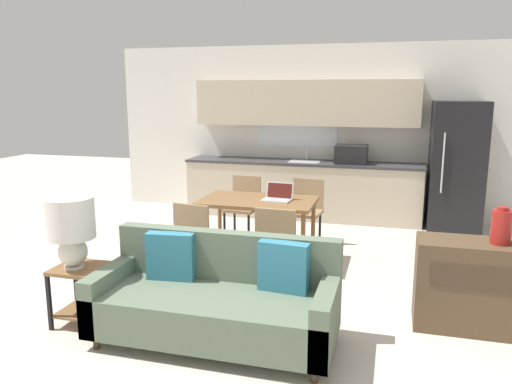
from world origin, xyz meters
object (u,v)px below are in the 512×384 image
(dining_chair_far_left, at_px, (243,204))
(dining_chair_far_right, at_px, (306,208))
(side_table, at_px, (81,286))
(dining_table, at_px, (258,206))
(table_lamp, at_px, (71,225))
(refrigerator, at_px, (456,166))
(credenza, at_px, (482,286))
(dining_chair_near_left, at_px, (198,237))
(vase, at_px, (501,227))
(dining_chair_near_right, at_px, (278,242))
(couch, at_px, (217,300))
(laptop, at_px, (278,196))

(dining_chair_far_left, relative_size, dining_chair_far_right, 1.00)
(side_table, xyz_separation_m, dining_chair_far_right, (1.47, 2.70, 0.16))
(dining_table, distance_m, table_lamp, 2.25)
(dining_table, xyz_separation_m, dining_chair_far_left, (-0.41, 0.77, -0.18))
(refrigerator, xyz_separation_m, credenza, (-0.11, -3.32, -0.54))
(credenza, height_order, dining_chair_far_left, dining_chair_far_left)
(side_table, relative_size, dining_chair_near_left, 0.59)
(vase, bearing_deg, dining_chair_near_right, 168.70)
(dining_chair_near_left, bearing_deg, side_table, 69.76)
(dining_chair_far_right, xyz_separation_m, dining_chair_near_right, (-0.01, -1.52, 0.00))
(couch, height_order, vase, vase)
(dining_chair_far_right, bearing_deg, vase, -39.02)
(dining_chair_far_left, bearing_deg, dining_chair_near_right, -56.46)
(refrigerator, relative_size, dining_chair_far_left, 2.12)
(dining_chair_near_left, bearing_deg, laptop, -120.84)
(dining_chair_near_left, bearing_deg, vase, -179.45)
(side_table, height_order, dining_chair_far_left, dining_chair_far_left)
(dining_chair_near_left, bearing_deg, credenza, -179.54)
(side_table, xyz_separation_m, laptop, (1.27, 1.97, 0.46))
(vase, xyz_separation_m, dining_chair_far_right, (-1.92, 1.91, -0.40))
(dining_table, height_order, credenza, credenza)
(dining_table, relative_size, couch, 0.68)
(credenza, bearing_deg, dining_table, 153.20)
(dining_table, distance_m, credenza, 2.54)
(vase, bearing_deg, side_table, -166.83)
(refrigerator, xyz_separation_m, dining_chair_far_right, (-1.93, -1.41, -0.42))
(couch, height_order, dining_chair_near_left, dining_chair_near_left)
(credenza, relative_size, dining_chair_far_right, 1.23)
(table_lamp, relative_size, credenza, 0.57)
(dining_chair_far_right, xyz_separation_m, dining_chair_near_left, (-0.85, -1.55, 0.00))
(side_table, xyz_separation_m, dining_chair_near_right, (1.46, 1.18, 0.16))
(side_table, relative_size, laptop, 1.50)
(couch, relative_size, credenza, 1.79)
(side_table, height_order, laptop, laptop)
(dining_table, relative_size, side_table, 2.55)
(credenza, bearing_deg, couch, -160.04)
(vase, xyz_separation_m, dining_chair_near_right, (-1.93, 0.39, -0.40))
(dining_chair_near_right, bearing_deg, table_lamp, 40.74)
(couch, bearing_deg, dining_table, 95.44)
(table_lamp, xyz_separation_m, credenza, (3.32, 0.84, -0.50))
(dining_chair_far_left, bearing_deg, couch, -72.40)
(refrigerator, bearing_deg, vase, -90.11)
(refrigerator, relative_size, side_table, 3.58)
(dining_chair_near_right, bearing_deg, dining_table, -59.71)
(dining_table, relative_size, dining_chair_near_left, 1.51)
(couch, distance_m, dining_chair_far_left, 2.73)
(dining_chair_near_right, bearing_deg, dining_chair_far_left, -60.02)
(couch, distance_m, laptop, 1.98)
(dining_chair_near_right, distance_m, laptop, 0.87)
(refrigerator, distance_m, dining_chair_far_right, 2.43)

